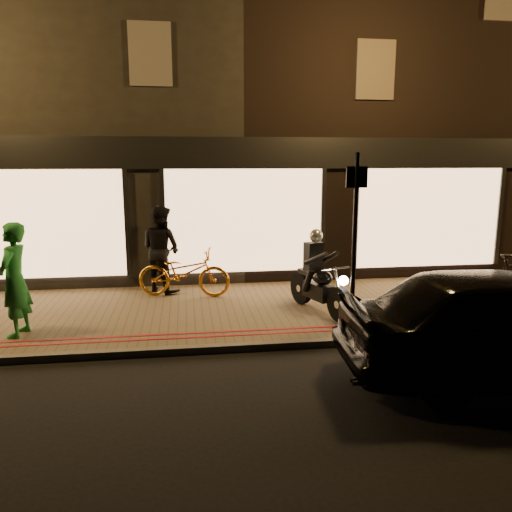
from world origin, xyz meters
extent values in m
plane|color=black|center=(0.00, 0.00, 0.00)|extent=(90.00, 90.00, 0.00)
cube|color=brown|center=(0.00, 2.00, 0.06)|extent=(50.00, 4.00, 0.12)
cube|color=#59544C|center=(0.00, 0.05, 0.06)|extent=(50.00, 0.14, 0.12)
cube|color=maroon|center=(0.00, 0.45, 0.12)|extent=(50.00, 0.06, 0.01)
cube|color=maroon|center=(0.00, 0.65, 0.12)|extent=(50.00, 0.06, 0.01)
cube|color=black|center=(-6.00, 9.00, 4.25)|extent=(12.00, 10.00, 8.50)
cube|color=black|center=(6.00, 9.00, 4.25)|extent=(12.00, 10.00, 8.50)
cube|color=black|center=(0.00, 3.95, 3.15)|extent=(48.00, 0.12, 0.70)
cube|color=#F7B87B|center=(-4.50, 3.94, 1.61)|extent=(3.60, 0.06, 2.38)
cube|color=#F7B87B|center=(0.00, 3.94, 1.61)|extent=(3.60, 0.06, 2.38)
cube|color=#F7B87B|center=(4.50, 3.94, 1.61)|extent=(3.60, 0.06, 2.38)
cube|color=#3F331E|center=(-2.00, 3.95, 5.20)|extent=(0.90, 0.06, 1.30)
cube|color=#3F331E|center=(3.00, 3.95, 5.00)|extent=(0.90, 0.06, 1.30)
cylinder|color=black|center=(1.36, 0.92, 0.44)|extent=(0.32, 0.64, 0.64)
cylinder|color=black|center=(0.94, 2.15, 0.44)|extent=(0.32, 0.64, 0.64)
cylinder|color=silver|center=(1.36, 0.92, 0.44)|extent=(0.18, 0.18, 0.14)
cylinder|color=silver|center=(0.94, 2.15, 0.44)|extent=(0.18, 0.18, 0.14)
cube|color=black|center=(1.13, 1.58, 0.52)|extent=(0.47, 0.75, 0.30)
ellipsoid|color=black|center=(1.17, 1.46, 0.82)|extent=(0.47, 0.58, 0.29)
cube|color=black|center=(1.03, 1.87, 0.82)|extent=(0.39, 0.59, 0.09)
cylinder|color=silver|center=(1.31, 1.06, 1.07)|extent=(0.58, 0.23, 0.03)
cylinder|color=silver|center=(1.34, 0.97, 0.74)|extent=(0.15, 0.33, 0.71)
sphere|color=white|center=(1.39, 0.84, 0.90)|extent=(0.22, 0.22, 0.17)
cylinder|color=silver|center=(1.10, 2.05, 0.40)|extent=(0.24, 0.54, 0.07)
cube|color=black|center=(1.07, 1.74, 1.17)|extent=(0.39, 0.32, 0.55)
sphere|color=#AEB2B5|center=(1.09, 1.69, 1.58)|extent=(0.33, 0.33, 0.26)
cylinder|color=black|center=(1.03, 1.39, 1.20)|extent=(0.35, 0.58, 0.34)
cylinder|color=black|center=(1.33, 1.49, 1.20)|extent=(0.20, 0.61, 0.34)
cylinder|color=black|center=(0.96, 1.66, 0.72)|extent=(0.26, 0.29, 0.46)
cylinder|color=black|center=(1.22, 1.75, 0.72)|extent=(0.12, 0.27, 0.46)
cylinder|color=black|center=(1.46, 0.54, 1.62)|extent=(0.09, 0.09, 3.00)
cube|color=black|center=(1.46, 0.54, 2.72)|extent=(0.35, 0.08, 0.35)
imported|color=orange|center=(-1.42, 3.05, 0.64)|extent=(2.07, 1.09, 1.03)
imported|color=#217E34|center=(-4.16, 0.98, 1.07)|extent=(0.55, 0.75, 1.90)
imported|color=black|center=(-1.90, 3.51, 1.08)|extent=(1.18, 1.16, 1.91)
imported|color=black|center=(3.03, -1.46, 0.80)|extent=(4.79, 2.16, 1.60)
camera|label=1|loc=(-1.35, -7.43, 3.01)|focal=35.00mm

